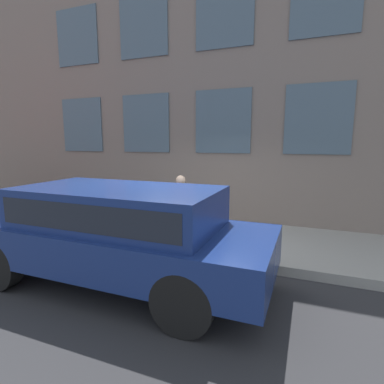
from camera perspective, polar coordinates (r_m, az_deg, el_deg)
The scene contains 6 objects.
ground_plane at distance 6.02m, azimuth -1.82°, elevation -12.95°, with size 80.00×80.00×0.00m, color #2D2D30.
sidewalk at distance 7.19m, azimuth 2.53°, elevation -8.42°, with size 2.73×60.00×0.18m.
building_facade at distance 8.43m, azimuth 6.30°, elevation 20.09°, with size 0.33×40.00×7.71m.
fire_hydrant at distance 6.36m, azimuth 2.34°, elevation -6.30°, with size 0.31×0.43×0.77m.
person at distance 6.87m, azimuth -2.16°, elevation -1.37°, with size 0.33×0.22×1.38m.
parked_truck_navy_near at distance 4.96m, azimuth -14.33°, elevation -6.59°, with size 1.87×5.07×1.61m.
Camera 1 is at (-5.11, -2.22, 2.30)m, focal length 28.00 mm.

